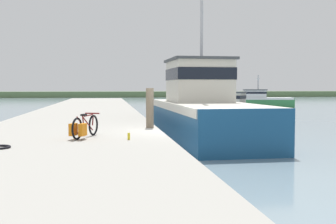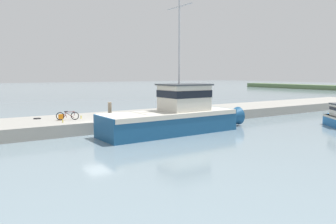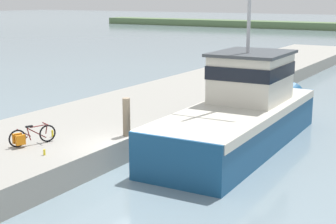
# 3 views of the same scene
# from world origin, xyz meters

# --- Properties ---
(ground_plane) EXTENTS (320.00, 320.00, 0.00)m
(ground_plane) POSITION_xyz_m (0.00, 0.00, 0.00)
(ground_plane) COLOR gray
(dock_pier) EXTENTS (6.14, 80.00, 0.89)m
(dock_pier) POSITION_xyz_m (-3.68, 0.00, 0.45)
(dock_pier) COLOR gray
(dock_pier) RESTS_ON ground_plane
(far_shoreline) EXTENTS (180.00, 5.00, 1.27)m
(far_shoreline) POSITION_xyz_m (30.00, 80.54, 0.64)
(far_shoreline) COLOR #567047
(far_shoreline) RESTS_ON ground_plane
(fishing_boat_main) EXTENTS (3.56, 12.54, 11.14)m
(fishing_boat_main) POSITION_xyz_m (1.94, 5.14, 1.35)
(fishing_boat_main) COLOR navy
(fishing_boat_main) RESTS_ON ground_plane
(boat_red_outer) EXTENTS (8.18, 3.43, 3.66)m
(boat_red_outer) POSITION_xyz_m (14.70, 32.18, 0.81)
(boat_red_outer) COLOR #337F47
(boat_red_outer) RESTS_ON ground_plane
(boat_white_moored) EXTENTS (5.17, 4.39, 1.96)m
(boat_white_moored) POSITION_xyz_m (7.55, 18.01, 0.76)
(boat_white_moored) COLOR #236BB2
(boat_white_moored) RESTS_ON ground_plane
(bicycle_touring) EXTENTS (0.82, 1.59, 0.68)m
(bicycle_touring) POSITION_xyz_m (-3.04, -1.75, 1.20)
(bicycle_touring) COLOR black
(bicycle_touring) RESTS_ON dock_pier
(mooring_post) EXTENTS (0.27, 0.27, 1.40)m
(mooring_post) POSITION_xyz_m (-0.89, 0.99, 1.59)
(mooring_post) COLOR #756651
(mooring_post) RESTS_ON dock_pier
(water_bottle_on_curb) EXTENTS (0.07, 0.07, 0.24)m
(water_bottle_on_curb) POSITION_xyz_m (-3.11, -0.51, 1.02)
(water_bottle_on_curb) COLOR yellow
(water_bottle_on_curb) RESTS_ON dock_pier
(water_bottle_by_bike) EXTENTS (0.07, 0.07, 0.19)m
(water_bottle_by_bike) POSITION_xyz_m (-1.79, -2.29, 0.99)
(water_bottle_by_bike) COLOR yellow
(water_bottle_by_bike) RESTS_ON dock_pier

